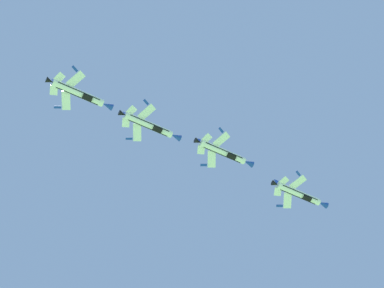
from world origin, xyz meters
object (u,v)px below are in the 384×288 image
(fighter_jet_lead, at_px, (299,194))
(fighter_jet_left_wing, at_px, (224,152))
(fighter_jet_right_wing, at_px, (150,125))
(fighter_jet_left_outer, at_px, (79,94))

(fighter_jet_lead, relative_size, fighter_jet_left_wing, 1.00)
(fighter_jet_left_wing, distance_m, fighter_jet_right_wing, 19.26)
(fighter_jet_lead, relative_size, fighter_jet_right_wing, 1.00)
(fighter_jet_lead, height_order, fighter_jet_left_outer, fighter_jet_left_outer)
(fighter_jet_right_wing, bearing_deg, fighter_jet_left_outer, -82.94)
(fighter_jet_left_wing, relative_size, fighter_jet_left_outer, 1.00)
(fighter_jet_left_wing, xyz_separation_m, fighter_jet_right_wing, (-15.37, -11.60, -0.15))
(fighter_jet_lead, xyz_separation_m, fighter_jet_right_wing, (-31.47, -26.07, 2.70))
(fighter_jet_lead, distance_m, fighter_jet_right_wing, 40.96)
(fighter_jet_lead, bearing_deg, fighter_jet_right_wing, -90.67)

